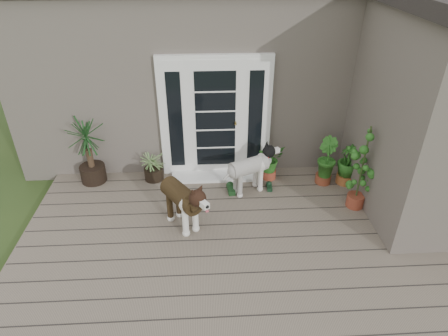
{
  "coord_description": "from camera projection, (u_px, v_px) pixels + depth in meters",
  "views": [
    {
      "loc": [
        -0.39,
        -3.48,
        3.89
      ],
      "look_at": [
        -0.1,
        1.75,
        0.7
      ],
      "focal_mm": 30.98,
      "sensor_mm": 36.0,
      "label": 1
    }
  ],
  "objects": [
    {
      "name": "spider_plant",
      "position": [
        153.0,
        165.0,
        6.77
      ],
      "size": [
        0.68,
        0.68,
        0.59
      ],
      "primitive_type": null,
      "rotation": [
        0.0,
        0.0,
        -0.28
      ],
      "color": "#97B771",
      "rests_on": "deck"
    },
    {
      "name": "sapling",
      "position": [
        362.0,
        167.0,
        5.86
      ],
      "size": [
        0.52,
        0.52,
        1.46
      ],
      "primitive_type": null,
      "rotation": [
        0.0,
        0.0,
        0.25
      ],
      "color": "#1D661F",
      "rests_on": "deck"
    },
    {
      "name": "door_unit",
      "position": [
        215.0,
        118.0,
        6.59
      ],
      "size": [
        1.9,
        0.14,
        2.15
      ],
      "primitive_type": "cube",
      "color": "white",
      "rests_on": "deck"
    },
    {
      "name": "yucca",
      "position": [
        89.0,
        151.0,
        6.57
      ],
      "size": [
        0.95,
        0.95,
        1.19
      ],
      "primitive_type": null,
      "rotation": [
        0.0,
        0.0,
        -0.17
      ],
      "color": "black",
      "rests_on": "deck"
    },
    {
      "name": "house_main",
      "position": [
        221.0,
        62.0,
        8.17
      ],
      "size": [
        7.4,
        4.0,
        3.1
      ],
      "primitive_type": "cube",
      "color": "#665E54",
      "rests_on": "ground"
    },
    {
      "name": "clog_left",
      "position": [
        231.0,
        189.0,
        6.57
      ],
      "size": [
        0.18,
        0.35,
        0.1
      ],
      "primitive_type": null,
      "rotation": [
        0.0,
        0.0,
        0.08
      ],
      "color": "#163717",
      "rests_on": "deck"
    },
    {
      "name": "house_wing",
      "position": [
        431.0,
        121.0,
        5.62
      ],
      "size": [
        1.6,
        2.4,
        3.1
      ],
      "primitive_type": "cube",
      "color": "#665E54",
      "rests_on": "ground"
    },
    {
      "name": "herb_b",
      "position": [
        325.0,
        167.0,
        6.67
      ],
      "size": [
        0.47,
        0.47,
        0.64
      ],
      "primitive_type": "imported",
      "rotation": [
        0.0,
        0.0,
        1.69
      ],
      "color": "#1B5F1D",
      "rests_on": "deck"
    },
    {
      "name": "white_dog",
      "position": [
        249.0,
        173.0,
        6.41
      ],
      "size": [
        0.94,
        0.7,
        0.72
      ],
      "primitive_type": null,
      "rotation": [
        0.0,
        0.0,
        -1.13
      ],
      "color": "white",
      "rests_on": "deck"
    },
    {
      "name": "clog_right",
      "position": [
        269.0,
        187.0,
        6.65
      ],
      "size": [
        0.14,
        0.26,
        0.08
      ],
      "primitive_type": null,
      "rotation": [
        0.0,
        0.0,
        -0.07
      ],
      "color": "black",
      "rests_on": "deck"
    },
    {
      "name": "herb_c",
      "position": [
        347.0,
        167.0,
        6.66
      ],
      "size": [
        0.51,
        0.51,
        0.64
      ],
      "primitive_type": "imported",
      "rotation": [
        0.0,
        0.0,
        4.43
      ],
      "color": "#1B611C",
      "rests_on": "deck"
    },
    {
      "name": "brindle_dog",
      "position": [
        182.0,
        204.0,
        5.62
      ],
      "size": [
        0.88,
        1.02,
        0.8
      ],
      "primitive_type": null,
      "rotation": [
        0.0,
        0.0,
        3.75
      ],
      "color": "#3E2C16",
      "rests_on": "deck"
    },
    {
      "name": "herb_a",
      "position": [
        270.0,
        164.0,
        6.8
      ],
      "size": [
        0.61,
        0.61,
        0.59
      ],
      "primitive_type": "imported",
      "rotation": [
        0.0,
        0.0,
        0.44
      ],
      "color": "#1B6021",
      "rests_on": "deck"
    },
    {
      "name": "deck",
      "position": [
        237.0,
        258.0,
        5.32
      ],
      "size": [
        6.2,
        4.6,
        0.12
      ],
      "primitive_type": "cube",
      "color": "#6B5B4C",
      "rests_on": "ground"
    },
    {
      "name": "door_step",
      "position": [
        216.0,
        176.0,
        6.97
      ],
      "size": [
        1.6,
        0.4,
        0.05
      ],
      "primitive_type": "cube",
      "color": "white",
      "rests_on": "deck"
    }
  ]
}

